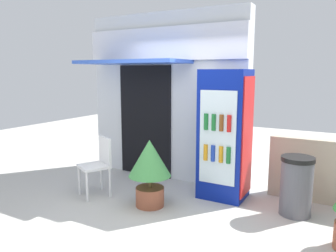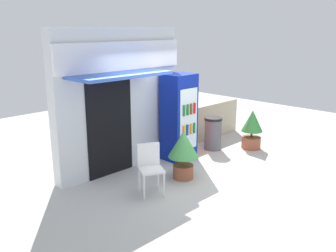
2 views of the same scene
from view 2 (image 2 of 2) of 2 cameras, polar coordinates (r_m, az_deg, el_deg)
ground at (r=7.65m, az=4.53°, el=-8.04°), size 16.00×16.00×0.00m
storefront_building at (r=7.83m, az=-7.53°, el=4.23°), size 3.07×1.11×2.97m
drink_cooler at (r=8.49m, az=1.71°, el=1.37°), size 0.71×0.64×1.98m
plastic_chair at (r=6.84m, az=-2.77°, el=-5.95°), size 0.57×0.57×0.93m
potted_plant_near_shop at (r=7.46m, az=2.38°, el=-3.62°), size 0.62×0.62×0.99m
potted_plant_curbside at (r=9.55m, az=12.74°, el=-0.23°), size 0.53×0.53×0.99m
trash_bin at (r=9.36m, az=6.89°, el=-1.12°), size 0.44×0.44×0.82m
stone_boundary_wall at (r=10.26m, az=6.20°, el=0.73°), size 2.34×0.23×0.95m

